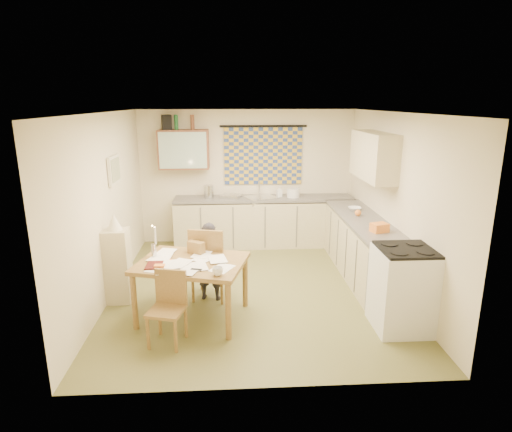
{
  "coord_description": "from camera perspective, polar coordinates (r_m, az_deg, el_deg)",
  "views": [
    {
      "loc": [
        -0.31,
        -5.75,
        2.65
      ],
      "look_at": [
        0.04,
        0.2,
        1.04
      ],
      "focal_mm": 30.0,
      "sensor_mm": 36.0,
      "label": 1
    }
  ],
  "objects": [
    {
      "name": "dish_rack",
      "position": [
        7.88,
        -3.35,
        2.65
      ],
      "size": [
        0.43,
        0.4,
        0.06
      ],
      "primitive_type": "cube",
      "rotation": [
        0.0,
        0.0,
        -0.34
      ],
      "color": "silver",
      "rests_on": "counter_back"
    },
    {
      "name": "tap",
      "position": [
        8.05,
        0.45,
        3.74
      ],
      "size": [
        0.03,
        0.03,
        0.28
      ],
      "primitive_type": "cylinder",
      "rotation": [
        0.0,
        0.0,
        0.07
      ],
      "color": "silver",
      "rests_on": "counter_back"
    },
    {
      "name": "window_blind",
      "position": [
        8.05,
        0.96,
        7.99
      ],
      "size": [
        1.45,
        0.03,
        1.05
      ],
      "primitive_type": "cube",
      "color": "navy",
      "rests_on": "wall_back"
    },
    {
      "name": "candle_flame",
      "position": [
        5.4,
        -13.68,
        -1.31
      ],
      "size": [
        0.02,
        0.02,
        0.02
      ],
      "primitive_type": "sphere",
      "color": "#FFCC66",
      "rests_on": "dining_table"
    },
    {
      "name": "candle_holder",
      "position": [
        5.5,
        -13.44,
        -4.52
      ],
      "size": [
        0.07,
        0.07,
        0.18
      ],
      "primitive_type": "cylinder",
      "rotation": [
        0.0,
        0.0,
        -0.25
      ],
      "color": "silver",
      "rests_on": "dining_table"
    },
    {
      "name": "fruit_orange",
      "position": [
        6.8,
        13.44,
        0.41
      ],
      "size": [
        0.1,
        0.1,
        0.1
      ],
      "primitive_type": "sphere",
      "color": "orange",
      "rests_on": "counter_right"
    },
    {
      "name": "wall_back",
      "position": [
        8.13,
        -1.19,
        5.21
      ],
      "size": [
        4.0,
        0.02,
        2.5
      ],
      "primitive_type": "cube",
      "color": "beige",
      "rests_on": "floor"
    },
    {
      "name": "shelf_stand",
      "position": [
        6.05,
        -17.93,
        -6.37
      ],
      "size": [
        0.32,
        0.3,
        1.01
      ],
      "primitive_type": "cube",
      "color": "tan",
      "rests_on": "floor"
    },
    {
      "name": "ceiling",
      "position": [
        5.76,
        -0.33,
        13.74
      ],
      "size": [
        4.0,
        4.5,
        0.02
      ],
      "primitive_type": "cube",
      "color": "white",
      "rests_on": "floor"
    },
    {
      "name": "stove",
      "position": [
        5.4,
        19.02,
        -9.16
      ],
      "size": [
        0.65,
        0.65,
        1.01
      ],
      "color": "white",
      "rests_on": "floor"
    },
    {
      "name": "wall_right",
      "position": [
        6.35,
        18.11,
        1.65
      ],
      "size": [
        0.02,
        4.5,
        2.5
      ],
      "primitive_type": "cube",
      "color": "beige",
      "rests_on": "floor"
    },
    {
      "name": "framed_print",
      "position": [
        6.43,
        -18.42,
        5.87
      ],
      "size": [
        0.04,
        0.5,
        0.4
      ],
      "primitive_type": "cube",
      "color": "beige",
      "rests_on": "wall_left"
    },
    {
      "name": "curtain_rod",
      "position": [
        7.98,
        0.99,
        11.89
      ],
      "size": [
        1.6,
        0.04,
        0.04
      ],
      "primitive_type": "cylinder",
      "rotation": [
        0.0,
        1.57,
        0.0
      ],
      "color": "black",
      "rests_on": "wall_back"
    },
    {
      "name": "dining_table",
      "position": [
        5.46,
        -8.44,
        -9.62
      ],
      "size": [
        1.48,
        1.26,
        0.75
      ],
      "rotation": [
        0.0,
        0.0,
        -0.26
      ],
      "color": "brown",
      "rests_on": "floor"
    },
    {
      "name": "print_canvas",
      "position": [
        6.43,
        -18.21,
        5.88
      ],
      "size": [
        0.01,
        0.42,
        0.32
      ],
      "primitive_type": "cube",
      "color": "#B9B6A2",
      "rests_on": "wall_left"
    },
    {
      "name": "mug",
      "position": [
        4.85,
        -5.14,
        -7.35
      ],
      "size": [
        0.18,
        0.18,
        0.1
      ],
      "primitive_type": "imported",
      "rotation": [
        0.0,
        0.0,
        -0.25
      ],
      "color": "white",
      "rests_on": "dining_table"
    },
    {
      "name": "wall_front",
      "position": [
        3.77,
        1.59,
        -6.66
      ],
      "size": [
        4.0,
        0.02,
        2.5
      ],
      "primitive_type": "cube",
      "color": "beige",
      "rests_on": "floor"
    },
    {
      "name": "floor",
      "position": [
        6.34,
        -0.3,
        -9.68
      ],
      "size": [
        4.0,
        4.5,
        0.02
      ],
      "primitive_type": "cube",
      "color": "brown",
      "rests_on": "ground"
    },
    {
      "name": "orange_box",
      "position": [
        5.17,
        -12.74,
        -6.58
      ],
      "size": [
        0.12,
        0.08,
        0.04
      ],
      "primitive_type": "cube",
      "rotation": [
        0.0,
        0.0,
        -0.04
      ],
      "color": "orange",
      "rests_on": "dining_table"
    },
    {
      "name": "speaker",
      "position": [
        7.91,
        -11.84,
        12.14
      ],
      "size": [
        0.21,
        0.24,
        0.26
      ],
      "primitive_type": "cube",
      "rotation": [
        0.0,
        0.0,
        0.28
      ],
      "color": "black",
      "rests_on": "wall_cabinet"
    },
    {
      "name": "counter_right",
      "position": [
        6.66,
        14.42,
        -4.65
      ],
      "size": [
        0.62,
        2.95,
        0.92
      ],
      "color": "tan",
      "rests_on": "floor"
    },
    {
      "name": "chair_far",
      "position": [
        5.97,
        -6.07,
        -7.94
      ],
      "size": [
        0.56,
        0.56,
        1.03
      ],
      "rotation": [
        0.0,
        0.0,
        2.91
      ],
      "color": "brown",
      "rests_on": "floor"
    },
    {
      "name": "magazine",
      "position": [
        5.25,
        -14.45,
        -6.43
      ],
      "size": [
        0.2,
        0.26,
        0.02
      ],
      "primitive_type": "imported",
      "rotation": [
        0.0,
        0.0,
        -0.01
      ],
      "color": "maroon",
      "rests_on": "dining_table"
    },
    {
      "name": "candle",
      "position": [
        5.42,
        -13.3,
        -2.56
      ],
      "size": [
        0.03,
        0.03,
        0.22
      ],
      "primitive_type": "cylinder",
      "rotation": [
        0.0,
        0.0,
        -0.07
      ],
      "color": "white",
      "rests_on": "dining_table"
    },
    {
      "name": "upper_cabinet_right",
      "position": [
        6.7,
        15.39,
        7.74
      ],
      "size": [
        0.34,
        1.3,
        0.7
      ],
      "primitive_type": "cube",
      "color": "tan",
      "rests_on": "wall_right"
    },
    {
      "name": "bottle_brown",
      "position": [
        7.86,
        -8.49,
        12.27
      ],
      "size": [
        0.09,
        0.09,
        0.26
      ],
      "primitive_type": "cylinder",
      "rotation": [
        0.0,
        0.0,
        0.33
      ],
      "color": "brown",
      "rests_on": "wall_cabinet"
    },
    {
      "name": "counter_back",
      "position": [
        8.03,
        1.05,
        -0.77
      ],
      "size": [
        3.3,
        0.62,
        0.92
      ],
      "color": "tan",
      "rests_on": "floor"
    },
    {
      "name": "chair_near",
      "position": [
        5.03,
        -11.7,
        -13.65
      ],
      "size": [
        0.45,
        0.45,
        0.82
      ],
      "rotation": [
        0.0,
        0.0,
        -0.25
      ],
      "color": "brown",
      "rests_on": "floor"
    },
    {
      "name": "kettle",
      "position": [
        7.87,
        -6.31,
        3.24
      ],
      "size": [
        0.21,
        0.21,
        0.24
      ],
      "primitive_type": "cylinder",
      "rotation": [
        0.0,
        0.0,
        0.2
      ],
      "color": "silver",
      "rests_on": "counter_back"
    },
    {
      "name": "bowl",
      "position": [
        7.16,
        13.01,
        0.96
      ],
      "size": [
        0.26,
        0.26,
        0.05
      ],
      "primitive_type": "imported",
      "rotation": [
        0.0,
        0.0,
        -0.12
      ],
      "color": "white",
      "rests_on": "counter_right"
    },
    {
      "name": "lampshade",
      "position": [
        5.86,
        -18.41,
        -0.74
      ],
      "size": [
        0.2,
        0.2,
        0.22
      ],
      "primitive_type": "cone",
      "color": "beige",
      "rests_on": "shelf_stand"
    },
    {
      "name": "papers",
      "position": [
        5.27,
        -9.66,
        -6.1
      ],
      "size": [
        1.1,
        0.97,
        0.02
      ],
      "rotation": [
        0.0,
        0.0,
        -0.26
      ],
      "color": "white",
      "rests_on": "dining_table"
    },
    {
      "name": "person",
      "position": [
        5.84,
        -6.23,
        -6.04
      ],
      "size": [
        0.5,
        0.42,
        1.1
      ],
      "primitive_type": "imported",
      "rotation": [
        0.0,
        0.0,
        2.94
      ],
      "color": "black",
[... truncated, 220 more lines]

